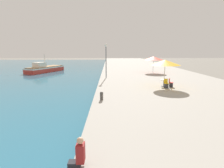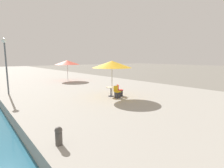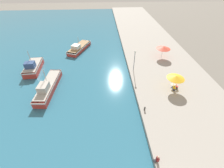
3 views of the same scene
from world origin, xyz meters
The scene contains 13 objects.
water_basin centered at (-28.00, 37.00, 0.02)m, with size 56.00×90.00×0.04m.
quay_promenade centered at (8.00, 37.00, 0.34)m, with size 16.00×90.00×0.68m.
fishing_boat_near centered at (-15.64, 18.47, 0.91)m, with size 2.95×9.82×4.42m.
fishing_boat_mid centered at (-20.64, 25.38, 0.96)m, with size 3.22×6.81×4.68m.
fishing_boat_far centered at (-11.84, 34.86, 0.75)m, with size 5.85×9.10×3.59m.
cafe_umbrella_pink centered at (6.94, 16.84, 3.19)m, with size 3.02×3.02×2.78m.
cafe_umbrella_white centered at (8.70, 28.51, 3.11)m, with size 3.28×3.28×2.72m.
cafe_table centered at (6.95, 17.00, 1.21)m, with size 0.80×0.80×0.74m.
cafe_chair_left centered at (7.60, 16.68, 1.00)m, with size 0.56×0.55×0.91m.
cafe_chair_right centered at (6.98, 16.28, 1.00)m, with size 0.42×0.45×0.91m.
person_at_quay centered at (0.26, 4.32, 1.13)m, with size 0.55×0.36×1.01m.
mooring_bollard centered at (0.67, 12.04, 1.03)m, with size 0.26×0.26×0.65m.
lamppost centered at (0.84, 23.02, 3.77)m, with size 0.36×0.36×4.56m.
Camera 3 is at (-5.34, -3.17, 18.34)m, focal length 24.00 mm.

